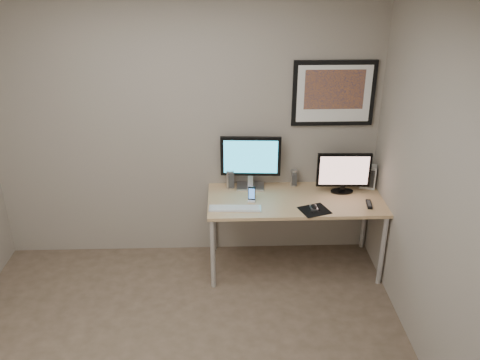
{
  "coord_description": "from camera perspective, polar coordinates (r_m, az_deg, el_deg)",
  "views": [
    {
      "loc": [
        0.36,
        -2.77,
        2.85
      ],
      "look_at": [
        0.48,
        1.1,
        1.04
      ],
      "focal_mm": 38.0,
      "sensor_mm": 36.0,
      "label": 1
    }
  ],
  "objects": [
    {
      "name": "speaker_right",
      "position": [
        4.89,
        6.07,
        0.26
      ],
      "size": [
        0.07,
        0.07,
        0.16
      ],
      "primitive_type": "cylinder",
      "rotation": [
        0.0,
        0.0,
        0.04
      ],
      "color": "#B9B9BE",
      "rests_on": "desk"
    },
    {
      "name": "mouse",
      "position": [
        4.51,
        8.28,
        -3.02
      ],
      "size": [
        0.06,
        0.1,
        0.03
      ],
      "primitive_type": "ellipsoid",
      "rotation": [
        0.0,
        0.0,
        0.07
      ],
      "color": "black",
      "rests_on": "mousepad"
    },
    {
      "name": "monitor_large",
      "position": [
        4.74,
        1.2,
        2.26
      ],
      "size": [
        0.56,
        0.19,
        0.51
      ],
      "rotation": [
        0.0,
        0.0,
        -0.06
      ],
      "color": "#B9B9BE",
      "rests_on": "desk"
    },
    {
      "name": "monitor_tv",
      "position": [
        4.77,
        11.57,
        0.89
      ],
      "size": [
        0.5,
        0.12,
        0.39
      ],
      "rotation": [
        0.0,
        0.0,
        -0.04
      ],
      "color": "black",
      "rests_on": "desk"
    },
    {
      "name": "framed_art",
      "position": [
        4.72,
        10.48,
        9.55
      ],
      "size": [
        0.75,
        0.04,
        0.6
      ],
      "color": "black",
      "rests_on": "room"
    },
    {
      "name": "speaker_left",
      "position": [
        4.81,
        -1.1,
        0.11
      ],
      "size": [
        0.09,
        0.09,
        0.18
      ],
      "primitive_type": "cylinder",
      "rotation": [
        0.0,
        0.0,
        0.24
      ],
      "color": "#B9B9BE",
      "rests_on": "desk"
    },
    {
      "name": "remote",
      "position": [
        4.67,
        14.29,
        -2.64
      ],
      "size": [
        0.06,
        0.17,
        0.02
      ],
      "primitive_type": "cube",
      "rotation": [
        0.0,
        0.0,
        -0.14
      ],
      "color": "black",
      "rests_on": "desk"
    },
    {
      "name": "desk",
      "position": [
        4.71,
        6.21,
        -2.79
      ],
      "size": [
        1.6,
        0.7,
        0.73
      ],
      "color": "#A87F51",
      "rests_on": "floor"
    },
    {
      "name": "fan_unit",
      "position": [
        4.97,
        14.19,
        0.39
      ],
      "size": [
        0.17,
        0.14,
        0.22
      ],
      "primitive_type": "cube",
      "rotation": [
        0.0,
        0.0,
        -0.3
      ],
      "color": "silver",
      "rests_on": "desk"
    },
    {
      "name": "keyboard",
      "position": [
        4.47,
        -0.58,
        -3.19
      ],
      "size": [
        0.46,
        0.14,
        0.02
      ],
      "primitive_type": "cube",
      "rotation": [
        0.0,
        0.0,
        -0.04
      ],
      "color": "silver",
      "rests_on": "desk"
    },
    {
      "name": "mousepad",
      "position": [
        4.49,
        8.35,
        -3.38
      ],
      "size": [
        0.3,
        0.28,
        0.0
      ],
      "primitive_type": "cube",
      "rotation": [
        0.0,
        0.0,
        0.34
      ],
      "color": "black",
      "rests_on": "desk"
    },
    {
      "name": "phone_dock",
      "position": [
        4.57,
        1.33,
        -1.6
      ],
      "size": [
        0.08,
        0.08,
        0.15
      ],
      "primitive_type": "cube",
      "rotation": [
        0.0,
        0.0,
        -0.2
      ],
      "color": "black",
      "rests_on": "desk"
    },
    {
      "name": "room",
      "position": [
        3.45,
        -7.71,
        4.35
      ],
      "size": [
        3.6,
        3.6,
        3.6
      ],
      "color": "white",
      "rests_on": "ground"
    }
  ]
}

